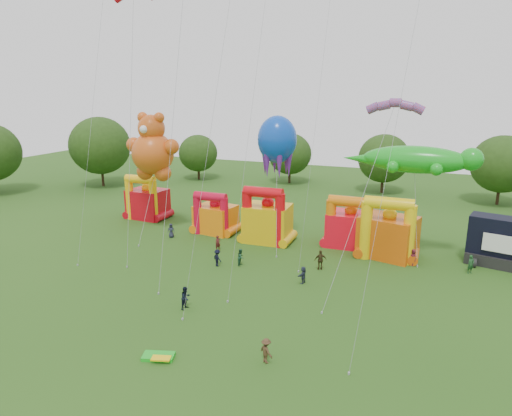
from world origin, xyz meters
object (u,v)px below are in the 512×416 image
at_px(stage_trailer, 510,244).
at_px(teddy_bear_kite, 151,166).
at_px(spectator_4, 321,260).
at_px(gecko_kite, 416,175).
at_px(bouncy_castle_2, 267,220).
at_px(bouncy_castle_0, 147,201).
at_px(spectator_0, 171,231).
at_px(octopus_kite, 277,174).

height_order(stage_trailer, teddy_bear_kite, teddy_bear_kite).
bearing_deg(spectator_4, gecko_kite, -164.42).
height_order(bouncy_castle_2, spectator_4, bouncy_castle_2).
xyz_separation_m(bouncy_castle_0, bouncy_castle_2, (18.08, -3.15, 0.18)).
bearing_deg(gecko_kite, spectator_0, -172.37).
xyz_separation_m(octopus_kite, spectator_0, (-11.98, -2.37, -7.02)).
height_order(gecko_kite, spectator_0, gecko_kite).
relative_size(stage_trailer, spectator_4, 3.97).
bearing_deg(gecko_kite, stage_trailer, 4.67).
xyz_separation_m(bouncy_castle_2, spectator_0, (-10.72, -2.79, -1.63)).
relative_size(gecko_kite, octopus_kite, 0.94).
height_order(teddy_bear_kite, octopus_kite, teddy_bear_kite).
distance_m(bouncy_castle_0, stage_trailer, 42.33).
bearing_deg(spectator_0, spectator_4, -32.06).
height_order(bouncy_castle_0, stage_trailer, bouncy_castle_0).
relative_size(teddy_bear_kite, octopus_kite, 1.01).
bearing_deg(bouncy_castle_2, spectator_4, -38.01).
xyz_separation_m(bouncy_castle_0, spectator_4, (25.70, -9.11, -1.30)).
relative_size(spectator_0, spectator_4, 0.84).
relative_size(teddy_bear_kite, spectator_4, 7.23).
bearing_deg(bouncy_castle_2, octopus_kite, -18.40).
bearing_deg(teddy_bear_kite, bouncy_castle_2, 7.41).
height_order(bouncy_castle_0, spectator_0, bouncy_castle_0).
relative_size(teddy_bear_kite, spectator_0, 8.56).
bearing_deg(spectator_0, bouncy_castle_0, 118.79).
bearing_deg(octopus_kite, gecko_kite, 4.51).
xyz_separation_m(teddy_bear_kite, octopus_kite, (14.92, 1.36, -0.14)).
distance_m(gecko_kite, spectator_0, 27.25).
xyz_separation_m(gecko_kite, spectator_4, (-7.56, -6.64, -7.56)).
distance_m(teddy_bear_kite, octopus_kite, 14.98).
bearing_deg(bouncy_castle_0, bouncy_castle_2, -9.89).
height_order(teddy_bear_kite, spectator_0, teddy_bear_kite).
height_order(bouncy_castle_2, spectator_0, bouncy_castle_2).
bearing_deg(bouncy_castle_2, spectator_0, -165.40).
bearing_deg(teddy_bear_kite, bouncy_castle_0, 131.89).
height_order(gecko_kite, spectator_4, gecko_kite).
bearing_deg(teddy_bear_kite, octopus_kite, 5.19).
xyz_separation_m(teddy_bear_kite, spectator_0, (2.94, -1.02, -7.16)).
relative_size(stage_trailer, teddy_bear_kite, 0.55).
distance_m(teddy_bear_kite, spectator_0, 7.81).
height_order(teddy_bear_kite, gecko_kite, teddy_bear_kite).
relative_size(bouncy_castle_0, spectator_0, 3.60).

